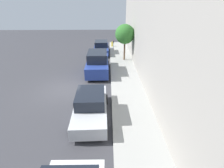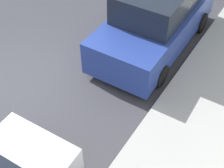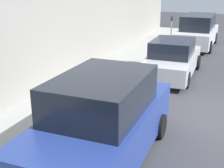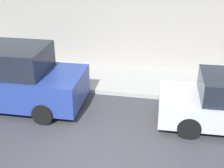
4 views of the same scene
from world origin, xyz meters
name	(u,v)px [view 2 (image 2 of 4)]	position (x,y,z in m)	size (l,w,h in m)	color
ground_plane	(20,83)	(0.00, 0.00, 0.00)	(60.00, 60.00, 0.00)	#38383D
sidewalk	(182,163)	(4.74, 0.00, 0.07)	(2.48, 32.00, 0.15)	#9E9E99
parked_suv_third	(156,19)	(2.29, 3.47, 0.93)	(2.08, 4.83, 1.98)	navy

